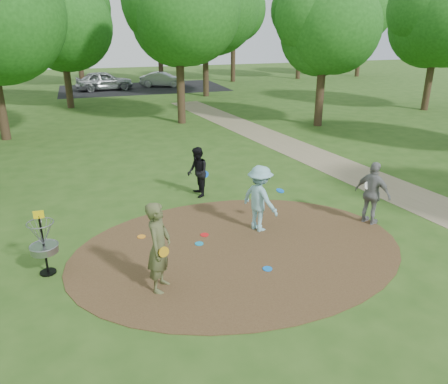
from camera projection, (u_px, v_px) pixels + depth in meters
name	position (u px, v px, depth m)	size (l,w,h in m)	color
ground	(239.00, 249.00, 10.95)	(100.00, 100.00, 0.00)	#2D5119
dirt_clearing	(239.00, 249.00, 10.95)	(8.40, 8.40, 0.02)	#47301C
footpath	(401.00, 192.00, 14.61)	(2.00, 40.00, 0.01)	#8C7A5B
parking_lot	(143.00, 88.00, 38.11)	(14.00, 8.00, 0.01)	black
player_observer_with_disc	(159.00, 247.00, 8.97)	(0.76, 0.86, 1.99)	#525732
player_throwing_with_disc	(260.00, 199.00, 11.66)	(1.30, 1.36, 1.83)	#88C2CB
player_walking_with_disc	(198.00, 172.00, 14.05)	(0.69, 0.80, 1.63)	black
player_waiting_with_disc	(373.00, 194.00, 12.06)	(0.84, 1.14, 1.80)	gray
disc_ground_cyan	(199.00, 244.00, 11.16)	(0.22, 0.22, 0.02)	#178EBC
disc_ground_blue	(267.00, 269.00, 10.02)	(0.22, 0.22, 0.02)	#0D77EB
disc_ground_red	(205.00, 235.00, 11.63)	(0.22, 0.22, 0.02)	red
car_left	(104.00, 81.00, 36.60)	(1.87, 4.65, 1.58)	#A5A9AD
car_right	(163.00, 80.00, 38.61)	(1.35, 3.87, 1.27)	#9FA4A7
disc_ground_orange	(141.00, 237.00, 11.53)	(0.22, 0.22, 0.02)	orange
disc_golf_basket	(43.00, 239.00, 9.59)	(0.63, 0.63, 1.54)	black
tree_ring	(184.00, 23.00, 19.60)	(37.68, 45.71, 9.88)	#332316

